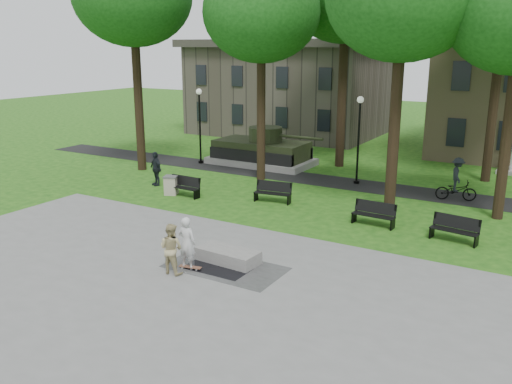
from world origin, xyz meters
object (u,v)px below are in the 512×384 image
at_px(concrete_block, 228,256).
at_px(cyclist, 457,183).
at_px(friend_watching, 171,248).
at_px(park_bench_0, 184,186).
at_px(trash_bin, 171,185).
at_px(skateboarder, 187,243).

bearing_deg(concrete_block, cyclist, 66.77).
distance_m(concrete_block, friend_watching, 2.14).
relative_size(park_bench_0, trash_bin, 1.89).
height_order(skateboarder, cyclist, cyclist).
distance_m(skateboarder, friend_watching, 0.63).
distance_m(friend_watching, trash_bin, 10.01).
bearing_deg(park_bench_0, concrete_block, -40.75).
relative_size(skateboarder, friend_watching, 1.05).
height_order(friend_watching, park_bench_0, friend_watching).
relative_size(friend_watching, park_bench_0, 0.94).
xyz_separation_m(skateboarder, friend_watching, (-0.19, -0.59, -0.05)).
bearing_deg(skateboarder, cyclist, -117.44).
bearing_deg(cyclist, skateboarder, 138.85).
distance_m(friend_watching, park_bench_0, 9.63).
bearing_deg(trash_bin, park_bench_0, 8.19).
bearing_deg(trash_bin, skateboarder, -47.68).
relative_size(concrete_block, friend_watching, 1.29).
height_order(skateboarder, park_bench_0, skateboarder).
bearing_deg(friend_watching, cyclist, -116.29).
xyz_separation_m(skateboarder, park_bench_0, (-5.75, 7.26, -0.40)).
relative_size(skateboarder, cyclist, 0.85).
distance_m(friend_watching, cyclist, 15.30).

